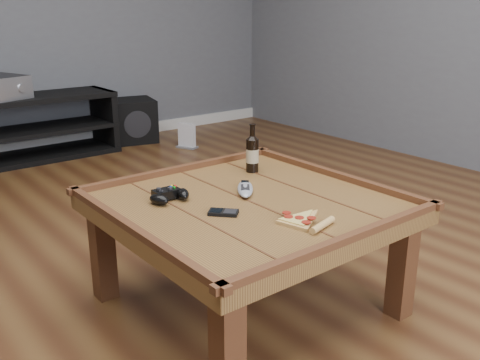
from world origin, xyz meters
TOP-DOWN VIEW (x-y plane):
  - ground at (0.00, 0.00)m, footprint 6.00×6.00m
  - baseboard at (0.00, 2.99)m, footprint 5.00×0.02m
  - coffee_table at (0.00, 0.00)m, footprint 1.03×1.03m
  - media_console at (0.00, 2.75)m, footprint 1.40×0.45m
  - beer_bottle at (0.25, 0.28)m, footprint 0.06×0.06m
  - game_controller at (-0.24, 0.19)m, footprint 0.18×0.12m
  - pizza_slice at (0.00, -0.29)m, footprint 0.20×0.27m
  - smartphone at (-0.16, -0.05)m, footprint 0.11×0.12m
  - remote_control at (0.05, 0.08)m, footprint 0.17×0.19m
  - subwoofer at (0.96, 2.80)m, footprint 0.46×0.46m
  - game_console at (1.20, 2.29)m, footprint 0.15×0.19m

SIDE VIEW (x-z plane):
  - ground at x=0.00m, z-range 0.00..0.00m
  - baseboard at x=0.00m, z-range 0.00..0.10m
  - game_console at x=1.20m, z-range -0.01..0.21m
  - subwoofer at x=0.96m, z-range 0.00..0.37m
  - media_console at x=0.00m, z-range 0.00..0.50m
  - coffee_table at x=0.00m, z-range 0.15..0.63m
  - smartphone at x=-0.16m, z-range 0.45..0.46m
  - pizza_slice at x=0.00m, z-range 0.45..0.47m
  - remote_control at x=0.05m, z-range 0.45..0.48m
  - game_controller at x=-0.24m, z-range 0.45..0.50m
  - beer_bottle at x=0.25m, z-range 0.43..0.65m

